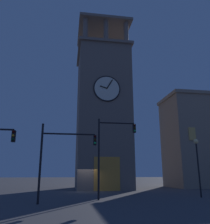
% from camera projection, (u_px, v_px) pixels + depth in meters
% --- Properties ---
extents(ground_plane, '(200.00, 200.00, 0.00)m').
position_uv_depth(ground_plane, '(86.00, 192.00, 27.00)').
color(ground_plane, '#424247').
extents(clocktower, '(7.76, 8.77, 26.24)m').
position_uv_depth(clocktower, '(102.00, 113.00, 34.41)').
color(clocktower, '#75665B').
rests_on(clocktower, ground_plane).
extents(traffic_signal_near, '(4.06, 0.41, 5.60)m').
position_uv_depth(traffic_signal_near, '(60.00, 151.00, 17.09)').
color(traffic_signal_near, black).
rests_on(traffic_signal_near, ground_plane).
extents(traffic_signal_far, '(3.26, 0.41, 6.54)m').
position_uv_depth(traffic_signal_far, '(110.00, 145.00, 19.57)').
color(traffic_signal_far, black).
rests_on(traffic_signal_far, ground_plane).
extents(street_lamp, '(0.44, 0.44, 5.10)m').
position_uv_depth(street_lamp, '(197.00, 156.00, 21.29)').
color(street_lamp, black).
rests_on(street_lamp, ground_plane).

